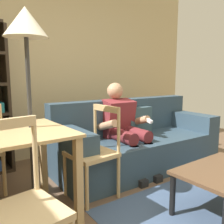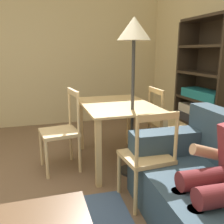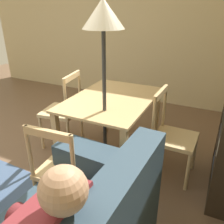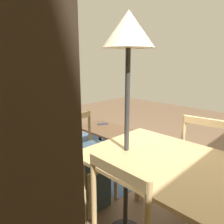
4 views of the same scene
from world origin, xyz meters
name	(u,v)px [view 2 (image 2 of 4)]	position (x,y,z in m)	size (l,w,h in m)	color
wall_side	(24,53)	(-3.02, 0.00, 1.38)	(0.12, 5.38, 2.76)	#C8B586
bookshelf	(205,99)	(-1.00, 2.45, 0.75)	(0.96, 0.36, 1.85)	#2D2319
dining_table	(117,114)	(-0.95, 1.14, 0.64)	(1.17, 0.84, 0.77)	tan
dining_chair_near_wall	(165,124)	(-0.96, 1.83, 0.45)	(0.43, 0.43, 0.94)	tan
dining_chair_facing_couch	(147,157)	(-0.04, 1.14, 0.45)	(0.45, 0.45, 0.91)	tan
dining_chair_by_doorway	(61,131)	(-0.96, 0.44, 0.47)	(0.47, 0.47, 0.97)	#D1B27F
floor_lamp	(134,44)	(-0.63, 1.21, 1.48)	(0.36, 0.36, 1.75)	black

